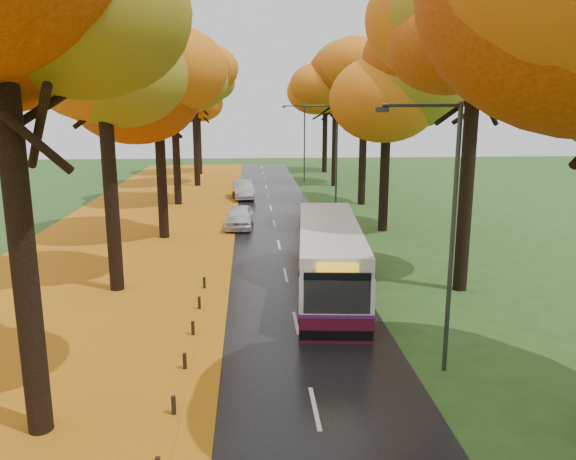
{
  "coord_description": "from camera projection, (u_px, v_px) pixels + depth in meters",
  "views": [
    {
      "loc": [
        -1.64,
        -7.43,
        7.87
      ],
      "look_at": [
        0.0,
        16.36,
        2.6
      ],
      "focal_mm": 35.0,
      "sensor_mm": 36.0,
      "label": 1
    }
  ],
  "objects": [
    {
      "name": "car_white",
      "position": [
        239.0,
        217.0,
        36.89
      ],
      "size": [
        1.99,
        4.39,
        1.46
      ],
      "primitive_type": "imported",
      "rotation": [
        0.0,
        0.0,
        -0.06
      ],
      "color": "silver",
      "rests_on": "road"
    },
    {
      "name": "leaf_verge",
      "position": [
        125.0,
        244.0,
        32.79
      ],
      "size": [
        12.0,
        90.0,
        0.02
      ],
      "primitive_type": "cube",
      "color": "#98510D",
      "rests_on": "ground"
    },
    {
      "name": "bus",
      "position": [
        329.0,
        257.0,
        24.0
      ],
      "size": [
        3.58,
        11.35,
        2.94
      ],
      "rotation": [
        0.0,
        0.0,
        -0.09
      ],
      "color": "#4E0C21",
      "rests_on": "road"
    },
    {
      "name": "bollard_row",
      "position": [
        167.0,
        434.0,
        13.32
      ],
      "size": [
        0.11,
        23.51,
        0.52
      ],
      "color": "black",
      "rests_on": "ground"
    },
    {
      "name": "trees_left",
      "position": [
        153.0,
        77.0,
        32.87
      ],
      "size": [
        9.2,
        74.0,
        13.88
      ],
      "color": "black",
      "rests_on": "ground"
    },
    {
      "name": "trees_right",
      "position": [
        395.0,
        75.0,
        33.66
      ],
      "size": [
        9.3,
        74.2,
        13.96
      ],
      "color": "black",
      "rests_on": "ground"
    },
    {
      "name": "streetlamp_near",
      "position": [
        445.0,
        219.0,
        16.09
      ],
      "size": [
        2.45,
        0.18,
        8.0
      ],
      "color": "#333538",
      "rests_on": "ground"
    },
    {
      "name": "streetlamp_mid",
      "position": [
        333.0,
        154.0,
        37.52
      ],
      "size": [
        2.45,
        0.18,
        8.0
      ],
      "color": "#333538",
      "rests_on": "ground"
    },
    {
      "name": "streetlamp_far",
      "position": [
        302.0,
        137.0,
        58.95
      ],
      "size": [
        2.45,
        0.18,
        8.0
      ],
      "color": "#333538",
      "rests_on": "ground"
    },
    {
      "name": "road",
      "position": [
        278.0,
        241.0,
        33.4
      ],
      "size": [
        6.5,
        90.0,
        0.04
      ],
      "primitive_type": "cube",
      "color": "black",
      "rests_on": "ground"
    },
    {
      "name": "car_dark",
      "position": [
        243.0,
        190.0,
        49.79
      ],
      "size": [
        1.93,
        3.99,
        1.12
      ],
      "primitive_type": "imported",
      "rotation": [
        0.0,
        0.0,
        -0.1
      ],
      "color": "black",
      "rests_on": "road"
    },
    {
      "name": "centre_line",
      "position": [
        278.0,
        241.0,
        33.39
      ],
      "size": [
        0.12,
        90.0,
        0.01
      ],
      "primitive_type": "cube",
      "color": "silver",
      "rests_on": "road"
    },
    {
      "name": "car_silver",
      "position": [
        243.0,
        190.0,
        48.58
      ],
      "size": [
        2.17,
        4.8,
        1.53
      ],
      "primitive_type": "imported",
      "rotation": [
        0.0,
        0.0,
        0.12
      ],
      "color": "#9D9FA5",
      "rests_on": "road"
    },
    {
      "name": "leaf_drift",
      "position": [
        227.0,
        241.0,
        33.19
      ],
      "size": [
        0.9,
        90.0,
        0.01
      ],
      "primitive_type": "cube",
      "color": "orange",
      "rests_on": "road"
    }
  ]
}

